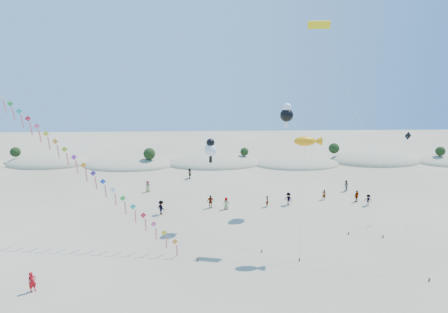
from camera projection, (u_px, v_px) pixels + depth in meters
dune_ridge at (219, 163)px, 72.52m from camera, size 145.30×11.49×5.57m
kite_train at (70, 155)px, 40.02m from camera, size 25.90×11.31×18.58m
fish_kite at (308, 141)px, 37.06m from camera, size 2.76×3.43×12.01m
cartoon_kite_low at (211, 149)px, 43.40m from camera, size 6.00×8.18×10.58m
cartoon_kite_high at (287, 114)px, 47.65m from camera, size 10.57×10.38×14.11m
parafoil_kite at (321, 29)px, 39.90m from camera, size 9.13×13.25×23.44m
dark_kite at (393, 161)px, 45.13m from camera, size 9.20×5.94×10.83m
flyer_foreground at (32, 282)px, 31.96m from camera, size 0.77×0.77×1.80m
beachgoers at (249, 193)px, 53.49m from camera, size 32.15×16.61×1.85m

